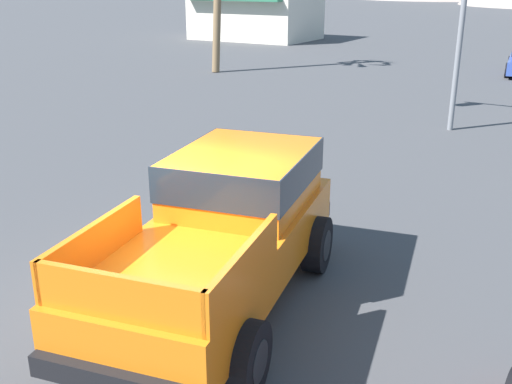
# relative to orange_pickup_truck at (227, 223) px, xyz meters

# --- Properties ---
(ground_plane) EXTENTS (320.00, 320.00, 0.00)m
(ground_plane) POSITION_rel_orange_pickup_truck_xyz_m (-0.37, -0.61, -1.11)
(ground_plane) COLOR #424244
(orange_pickup_truck) EXTENTS (3.01, 5.51, 1.97)m
(orange_pickup_truck) POSITION_rel_orange_pickup_truck_xyz_m (0.00, 0.00, 0.00)
(orange_pickup_truck) COLOR orange
(orange_pickup_truck) RESTS_ON ground_plane
(storefront_building) EXTENTS (8.29, 6.40, 3.98)m
(storefront_building) POSITION_rel_orange_pickup_truck_xyz_m (-18.90, 32.37, 0.88)
(storefront_building) COLOR beige
(storefront_building) RESTS_ON ground_plane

